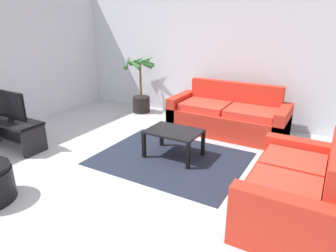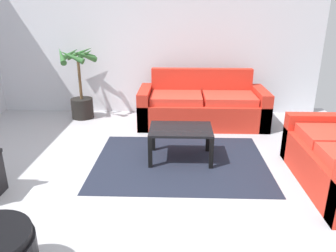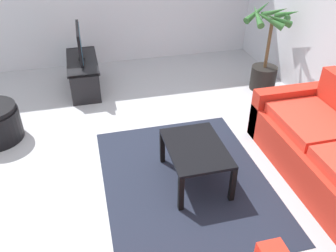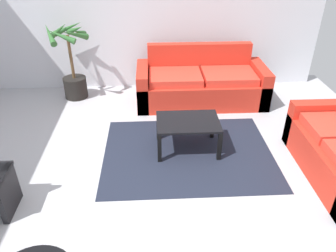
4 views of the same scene
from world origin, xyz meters
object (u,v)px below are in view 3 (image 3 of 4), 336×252
Objects in this scene: tv_stand at (83,70)px; tv at (80,43)px; potted_palm at (266,56)px; coffee_table at (196,152)px.

tv reaches higher than tv_stand.
tv_stand is 0.86× the size of potted_palm.
tv_stand is 1.37× the size of tv.
potted_palm is (0.68, 2.68, -0.20)m from tv.
coffee_table is at bearing -43.28° from potted_palm.
potted_palm is (0.68, 2.69, 0.22)m from tv_stand.
coffee_table is 2.45m from potted_palm.
coffee_table is at bearing 22.28° from tv.
potted_palm is (-1.78, 1.68, 0.16)m from coffee_table.
potted_palm is at bearing 136.72° from coffee_table.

